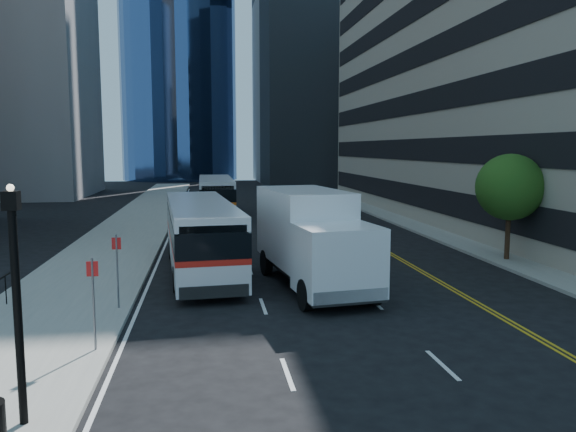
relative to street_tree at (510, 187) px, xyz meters
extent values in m
plane|color=black|center=(-9.00, -8.00, -3.64)|extent=(160.00, 160.00, 0.00)
cube|color=gray|center=(-19.50, 17.00, -3.57)|extent=(5.00, 90.00, 0.15)
cube|color=gray|center=(0.00, 17.00, -3.57)|extent=(2.00, 90.00, 0.15)
cube|color=gray|center=(-37.00, 44.00, 13.86)|extent=(18.00, 18.00, 35.00)
cylinder|color=#332114|center=(0.00, 0.00, -2.39)|extent=(0.24, 0.24, 2.20)
sphere|color=#214C15|center=(0.00, 0.00, 0.01)|extent=(3.20, 3.20, 3.20)
cylinder|color=black|center=(-18.00, -14.00, -1.39)|extent=(0.16, 0.16, 4.20)
cube|color=black|center=(-18.00, -14.00, 0.89)|extent=(0.28, 0.28, 0.36)
cube|color=silver|center=(-14.71, 0.11, -2.73)|extent=(3.67, 12.29, 1.11)
cube|color=red|center=(-14.71, 0.11, -2.08)|extent=(3.69, 12.31, 0.22)
cube|color=black|center=(-14.71, 0.11, -1.52)|extent=(3.69, 12.31, 0.91)
cube|color=silver|center=(-14.71, 0.11, -0.77)|extent=(3.67, 12.29, 0.50)
cylinder|color=black|center=(-15.58, -3.62, -3.14)|extent=(0.39, 1.03, 1.01)
cylinder|color=black|center=(-13.21, -3.41, -3.14)|extent=(0.39, 1.03, 1.01)
cylinder|color=black|center=(-16.18, 3.22, -3.14)|extent=(0.39, 1.03, 1.01)
cylinder|color=black|center=(-13.81, 3.43, -3.14)|extent=(0.39, 1.03, 1.01)
cube|color=silver|center=(-13.69, 21.00, -2.74)|extent=(2.71, 12.01, 1.10)
cube|color=orange|center=(-13.69, 21.00, -2.09)|extent=(2.73, 12.03, 0.22)
cube|color=black|center=(-13.69, 21.00, -1.54)|extent=(2.73, 12.03, 0.90)
cube|color=silver|center=(-13.69, 21.00, -0.79)|extent=(2.71, 12.01, 0.50)
cylinder|color=black|center=(-14.83, 17.40, -3.14)|extent=(0.31, 1.00, 1.00)
cylinder|color=black|center=(-12.48, 17.42, -3.14)|extent=(0.31, 1.00, 1.00)
cylinder|color=black|center=(-14.90, 24.19, -3.14)|extent=(0.31, 1.00, 1.00)
cylinder|color=black|center=(-12.54, 24.21, -3.14)|extent=(0.31, 1.00, 1.00)
cube|color=white|center=(-9.91, -6.35, -1.99)|extent=(3.04, 2.85, 2.39)
cube|color=black|center=(-9.77, -7.42, -1.53)|extent=(2.52, 0.40, 1.25)
cube|color=white|center=(-10.44, -2.40, -1.31)|extent=(3.44, 5.78, 2.96)
cube|color=black|center=(-10.28, -3.64, -3.01)|extent=(3.11, 7.73, 0.28)
cylinder|color=black|center=(-11.12, -6.74, -3.09)|extent=(0.46, 1.13, 1.09)
cylinder|color=black|center=(-8.65, -6.41, -3.09)|extent=(0.46, 1.13, 1.09)
cylinder|color=black|center=(-11.88, -1.10, -3.09)|extent=(0.46, 1.13, 1.09)
cylinder|color=black|center=(-9.41, -0.77, -3.09)|extent=(0.46, 1.13, 1.09)
camera|label=1|loc=(-14.37, -25.05, 1.86)|focal=35.00mm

